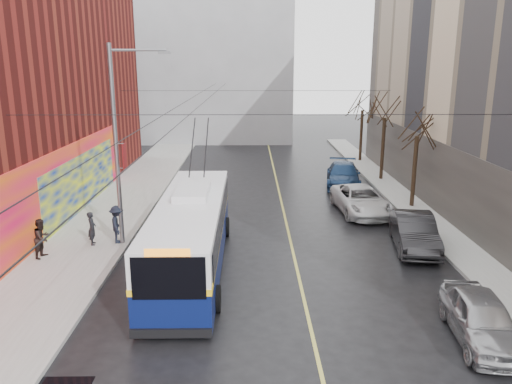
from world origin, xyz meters
TOP-DOWN VIEW (x-y plane):
  - ground at (0.00, 0.00)m, footprint 140.00×140.00m
  - sidewalk_left at (-8.00, 12.00)m, footprint 4.00×60.00m
  - sidewalk_right at (9.00, 12.00)m, footprint 2.00×60.00m
  - lane_line at (1.50, 14.00)m, footprint 0.12×50.00m
  - building_far at (-6.00, 44.99)m, footprint 20.50×12.10m
  - streetlight_pole at (-6.14, 10.00)m, footprint 2.65×0.60m
  - catenary_wires at (-2.54, 14.77)m, footprint 18.00×60.00m
  - tree_near at (9.00, 16.00)m, footprint 3.20×3.20m
  - tree_mid at (9.00, 23.00)m, footprint 3.20×3.20m
  - tree_far at (9.00, 30.00)m, footprint 3.20×3.20m
  - pigeons_flying at (-3.13, 9.09)m, footprint 2.52×2.85m
  - trolleybus at (-2.80, 7.40)m, footprint 2.77×11.74m
  - parked_car_a at (6.55, 1.71)m, footprint 2.11×4.39m
  - parked_car_b at (7.00, 9.47)m, footprint 2.33×4.97m
  - parked_car_c at (5.80, 15.04)m, footprint 2.89×5.54m
  - parked_car_d at (5.95, 21.24)m, footprint 3.01×5.72m
  - following_car at (-4.39, 17.91)m, footprint 2.04×4.14m
  - pedestrian_a at (-7.58, 9.77)m, footprint 0.50×0.64m
  - pedestrian_b at (-9.23, 8.27)m, footprint 0.79×0.93m
  - pedestrian_c at (-6.50, 10.00)m, footprint 0.93×1.26m

SIDE VIEW (x-z plane):
  - ground at x=0.00m, z-range 0.00..0.00m
  - lane_line at x=1.50m, z-range 0.00..0.01m
  - sidewalk_left at x=-8.00m, z-range 0.00..0.15m
  - sidewalk_right at x=9.00m, z-range 0.00..0.15m
  - following_car at x=-4.39m, z-range 0.00..1.36m
  - parked_car_a at x=6.55m, z-range 0.00..1.45m
  - parked_car_c at x=5.80m, z-range 0.00..1.49m
  - parked_car_b at x=7.00m, z-range 0.00..1.58m
  - parked_car_d at x=5.95m, z-range 0.00..1.58m
  - pedestrian_a at x=-7.58m, z-range 0.15..1.69m
  - pedestrian_b at x=-9.23m, z-range 0.15..1.84m
  - pedestrian_c at x=-6.50m, z-range 0.15..1.90m
  - trolleybus at x=-2.80m, z-range -1.23..4.31m
  - streetlight_pole at x=-6.14m, z-range 0.35..9.35m
  - tree_near at x=9.00m, z-range 1.78..8.18m
  - tree_far at x=9.00m, z-range 1.86..8.43m
  - tree_mid at x=9.00m, z-range 1.91..8.59m
  - catenary_wires at x=-2.54m, z-range 6.13..6.36m
  - pigeons_flying at x=-3.13m, z-range 6.53..8.33m
  - building_far at x=-6.00m, z-range 0.02..18.02m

